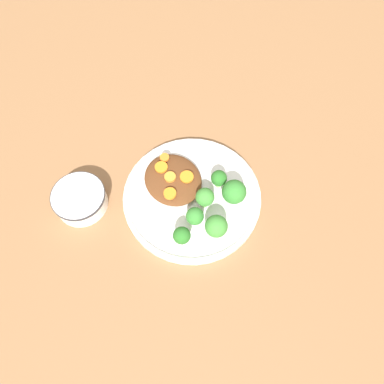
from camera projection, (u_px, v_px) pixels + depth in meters
name	position (u px, v px, depth m)	size (l,w,h in m)	color
ground_plane	(192.00, 199.00, 0.76)	(4.00, 4.00, 0.00)	#8C603D
plate	(192.00, 197.00, 0.75)	(0.28, 0.28, 0.02)	white
dip_bowl	(80.00, 199.00, 0.74)	(0.11, 0.11, 0.04)	white
stew_mound	(173.00, 179.00, 0.75)	(0.12, 0.11, 0.02)	#5B3319
broccoli_floret_0	(195.00, 216.00, 0.70)	(0.03, 0.03, 0.05)	#7FA85B
broccoli_floret_1	(234.00, 192.00, 0.71)	(0.05, 0.05, 0.06)	#759E51
broccoli_floret_2	(216.00, 226.00, 0.68)	(0.04, 0.04, 0.06)	#7FA85B
broccoli_floret_3	(219.00, 179.00, 0.73)	(0.03, 0.03, 0.04)	#7FA85B
broccoli_floret_4	(205.00, 197.00, 0.71)	(0.04, 0.04, 0.05)	#7FA85B
broccoli_floret_5	(182.00, 236.00, 0.68)	(0.03, 0.03, 0.05)	#7FA85B
carrot_slice_0	(161.00, 167.00, 0.75)	(0.03, 0.03, 0.00)	orange
carrot_slice_1	(166.00, 156.00, 0.76)	(0.02, 0.02, 0.01)	orange
carrot_slice_2	(170.00, 177.00, 0.74)	(0.02, 0.02, 0.01)	orange
carrot_slice_3	(170.00, 193.00, 0.72)	(0.02, 0.02, 0.01)	orange
carrot_slice_4	(187.00, 177.00, 0.74)	(0.03, 0.03, 0.00)	orange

